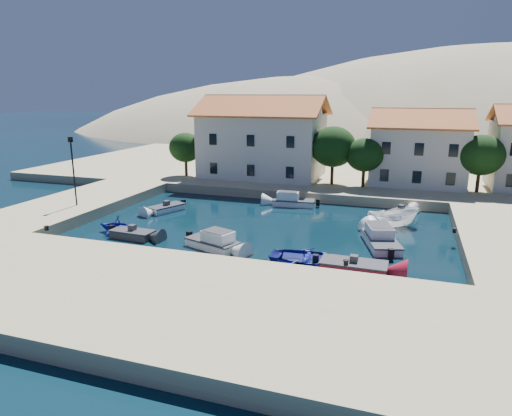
# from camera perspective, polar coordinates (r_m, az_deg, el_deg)

# --- Properties ---
(ground) EXTENTS (400.00, 400.00, 0.00)m
(ground) POSITION_cam_1_polar(r_m,az_deg,el_deg) (29.67, -4.78, -7.66)
(ground) COLOR black
(ground) RESTS_ON ground
(quay_south) EXTENTS (52.00, 12.00, 1.00)m
(quay_south) POSITION_cam_1_polar(r_m,az_deg,el_deg) (24.56, -10.46, -11.44)
(quay_south) COLOR tan
(quay_south) RESTS_ON ground
(quay_west) EXTENTS (8.00, 20.00, 1.00)m
(quay_west) POSITION_cam_1_polar(r_m,az_deg,el_deg) (47.50, -21.29, 0.43)
(quay_west) COLOR tan
(quay_west) RESTS_ON ground
(quay_north) EXTENTS (80.00, 36.00, 1.00)m
(quay_north) POSITION_cam_1_polar(r_m,az_deg,el_deg) (64.71, 10.38, 4.64)
(quay_north) COLOR tan
(quay_north) RESTS_ON ground
(hills) EXTENTS (254.00, 176.00, 99.00)m
(hills) POSITION_cam_1_polar(r_m,az_deg,el_deg) (153.05, 21.74, 0.22)
(hills) COLOR tan
(hills) RESTS_ON ground
(building_left) EXTENTS (14.70, 9.45, 9.70)m
(building_left) POSITION_cam_1_polar(r_m,az_deg,el_deg) (56.11, 0.86, 9.03)
(building_left) COLOR silver
(building_left) RESTS_ON quay_north
(building_mid) EXTENTS (10.50, 8.40, 8.30)m
(building_mid) POSITION_cam_1_polar(r_m,az_deg,el_deg) (54.51, 19.68, 7.30)
(building_mid) COLOR silver
(building_mid) RESTS_ON quay_north
(trees) EXTENTS (37.30, 5.30, 6.45)m
(trees) POSITION_cam_1_polar(r_m,az_deg,el_deg) (51.45, 11.27, 7.05)
(trees) COLOR #382314
(trees) RESTS_ON quay_north
(lamppost) EXTENTS (0.35, 0.25, 6.22)m
(lamppost) POSITION_cam_1_polar(r_m,az_deg,el_deg) (44.27, -21.92, 5.05)
(lamppost) COLOR black
(lamppost) RESTS_ON quay_west
(bollards) EXTENTS (29.36, 9.56, 0.30)m
(bollards) POSITION_cam_1_polar(r_m,az_deg,el_deg) (31.80, 2.61, -3.90)
(bollards) COLOR black
(bollards) RESTS_ON ground
(motorboat_grey_sw) EXTENTS (3.51, 1.71, 1.25)m
(motorboat_grey_sw) POSITION_cam_1_polar(r_m,az_deg,el_deg) (36.95, -15.17, -3.17)
(motorboat_grey_sw) COLOR #38393E
(motorboat_grey_sw) RESTS_ON ground
(cabin_cruiser_south) EXTENTS (4.47, 3.04, 1.60)m
(cabin_cruiser_south) POSITION_cam_1_polar(r_m,az_deg,el_deg) (33.49, -5.48, -4.22)
(cabin_cruiser_south) COLOR white
(cabin_cruiser_south) RESTS_ON ground
(rowboat_south) EXTENTS (5.48, 3.95, 1.13)m
(rowboat_south) POSITION_cam_1_polar(r_m,az_deg,el_deg) (30.53, 6.85, -7.07)
(rowboat_south) COLOR #1B2396
(rowboat_south) RESTS_ON ground
(motorboat_red_se) EXTENTS (4.21, 1.91, 1.25)m
(motorboat_red_se) POSITION_cam_1_polar(r_m,az_deg,el_deg) (29.88, 12.10, -7.18)
(motorboat_red_se) COLOR maroon
(motorboat_red_se) RESTS_ON ground
(cabin_cruiser_east) EXTENTS (3.39, 5.42, 1.60)m
(cabin_cruiser_east) POSITION_cam_1_polar(r_m,az_deg,el_deg) (35.03, 15.36, -3.84)
(cabin_cruiser_east) COLOR white
(cabin_cruiser_east) RESTS_ON ground
(boat_east) EXTENTS (4.87, 3.74, 1.78)m
(boat_east) POSITION_cam_1_polar(r_m,az_deg,el_deg) (40.22, 16.67, -2.31)
(boat_east) COLOR white
(boat_east) RESTS_ON ground
(motorboat_white_ne) EXTENTS (2.65, 3.30, 1.25)m
(motorboat_white_ne) POSITION_cam_1_polar(r_m,az_deg,el_deg) (43.99, 17.68, -0.58)
(motorboat_white_ne) COLOR white
(motorboat_white_ne) RESTS_ON ground
(rowboat_west) EXTENTS (3.15, 2.79, 1.53)m
(rowboat_west) POSITION_cam_1_polar(r_m,az_deg,el_deg) (38.95, -16.97, -2.87)
(rowboat_west) COLOR #1B2396
(rowboat_west) RESTS_ON ground
(motorboat_white_west) EXTENTS (2.77, 3.81, 1.25)m
(motorboat_white_west) POSITION_cam_1_polar(r_m,az_deg,el_deg) (44.36, -11.09, -0.04)
(motorboat_white_west) COLOR white
(motorboat_white_west) RESTS_ON ground
(cabin_cruiser_north) EXTENTS (4.28, 2.15, 1.60)m
(cabin_cruiser_north) POSITION_cam_1_polar(r_m,az_deg,el_deg) (45.88, 4.74, 0.88)
(cabin_cruiser_north) COLOR white
(cabin_cruiser_north) RESTS_ON ground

